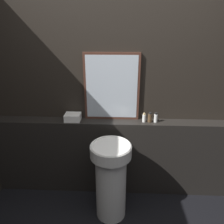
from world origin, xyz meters
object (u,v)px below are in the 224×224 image
Objects in this scene: pedestal_sink at (111,178)px; lotion_bottle at (155,118)px; towel_stack at (73,117)px; shampoo_bottle at (144,118)px; mirror at (111,87)px; conditioner_bottle at (150,117)px.

lotion_bottle is (0.47, 0.40, 0.50)m from pedestal_sink.
towel_stack is 1.68× the size of shampoo_bottle.
towel_stack is (-0.44, 0.40, 0.49)m from pedestal_sink.
mirror reaches higher than towel_stack.
pedestal_sink is 7.69× the size of lotion_bottle.
mirror is 0.58m from lotion_bottle.
lotion_bottle reaches higher than towel_stack.
pedestal_sink is 0.76m from conditioner_bottle.
conditioner_bottle is (0.41, 0.40, 0.50)m from pedestal_sink.
conditioner_bottle is at bearing -0.00° from towel_stack.
conditioner_bottle is at bearing -9.64° from mirror.
towel_stack is 0.92m from lotion_bottle.
conditioner_bottle is (0.85, -0.00, 0.01)m from towel_stack.
pedestal_sink is 0.95m from mirror.
lotion_bottle is at bearing 0.00° from conditioner_bottle.
mirror reaches higher than pedestal_sink.
shampoo_bottle is 0.91× the size of conditioner_bottle.
pedestal_sink is at bearing -135.29° from conditioner_bottle.
mirror is 6.67× the size of lotion_bottle.
shampoo_bottle is at bearing 180.00° from lotion_bottle.
mirror is 0.53m from conditioner_bottle.
towel_stack is 1.52× the size of conditioner_bottle.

